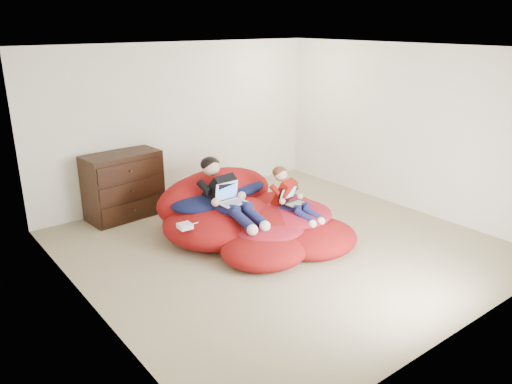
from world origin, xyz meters
The scene contains 9 objects.
room_shell centered at (0.00, 0.00, 0.22)m, with size 5.10×5.10×2.77m.
dresser centered at (-1.18, 2.21, 0.49)m, with size 1.14×0.66×0.98m.
beanbag_pile centered at (-0.12, 0.52, 0.25)m, with size 2.28×2.41×0.89m.
cream_pillow centered at (-0.56, 1.29, 0.62)m, with size 0.43×0.27×0.27m, color silver.
older_boy centered at (-0.47, 0.59, 0.69)m, with size 0.40×1.26×0.74m.
younger_boy centered at (0.29, 0.16, 0.61)m, with size 0.35×0.89×0.63m.
laptop_white centered at (-0.47, 0.47, 0.64)m, with size 0.35×0.29×0.25m.
laptop_black centered at (0.29, 0.12, 0.55)m, with size 0.32×0.31×0.22m.
power_adapter centered at (-1.15, 0.46, 0.42)m, with size 0.16×0.16×0.06m, color white.
Camera 1 is at (-3.91, -4.53, 2.81)m, focal length 35.00 mm.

